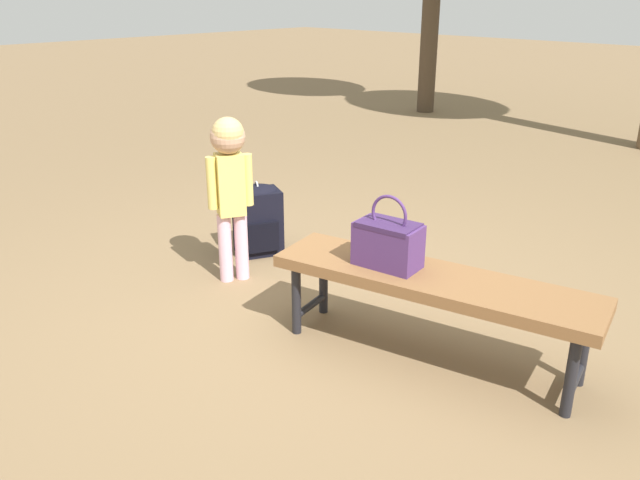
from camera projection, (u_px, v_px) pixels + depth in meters
ground_plane at (314, 312)px, 3.72m from camera, size 40.00×40.00×0.00m
park_bench at (432, 286)px, 3.13m from camera, size 1.65×0.73×0.45m
handbag at (388, 242)px, 3.17m from camera, size 0.34×0.22×0.37m
child_standing at (230, 174)px, 3.88m from camera, size 0.21×0.26×1.04m
backpack_large at (258, 218)px, 4.46m from camera, size 0.35×0.38×0.52m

